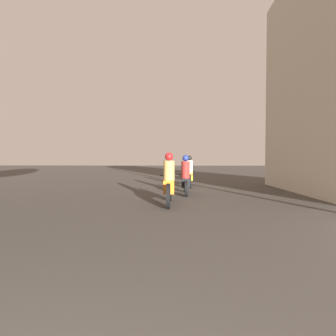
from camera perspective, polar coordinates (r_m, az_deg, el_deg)
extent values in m
cylinder|color=black|center=(8.40, 0.41, -4.84)|extent=(0.10, 0.68, 0.68)
cylinder|color=black|center=(7.06, 0.05, -6.10)|extent=(0.10, 0.68, 0.68)
cube|color=orange|center=(7.71, 0.24, -4.03)|extent=(0.30, 0.71, 0.38)
cylinder|color=black|center=(8.12, 0.35, -1.69)|extent=(0.60, 0.04, 0.04)
cylinder|color=#B28E47|center=(7.60, 0.22, -0.55)|extent=(0.32, 0.32, 0.57)
sphere|color=#A51919|center=(7.60, 0.22, 2.49)|extent=(0.24, 0.24, 0.24)
cylinder|color=black|center=(10.71, 3.73, -3.71)|extent=(0.10, 0.56, 0.56)
cylinder|color=black|center=(9.36, 3.94, -4.51)|extent=(0.10, 0.56, 0.56)
cube|color=black|center=(10.02, 3.83, -3.14)|extent=(0.30, 0.84, 0.33)
cylinder|color=black|center=(10.44, 3.77, -1.48)|extent=(0.60, 0.04, 0.04)
cylinder|color=maroon|center=(9.91, 3.85, -0.38)|extent=(0.32, 0.32, 0.64)
sphere|color=navy|center=(9.90, 3.86, 2.16)|extent=(0.24, 0.24, 0.24)
cylinder|color=black|center=(13.66, 4.51, -2.40)|extent=(0.10, 0.62, 0.62)
cylinder|color=black|center=(12.17, 4.78, -2.91)|extent=(0.10, 0.62, 0.62)
cube|color=gold|center=(12.90, 4.64, -1.80)|extent=(0.30, 0.77, 0.38)
cylinder|color=black|center=(13.37, 4.55, -0.44)|extent=(0.60, 0.04, 0.04)
cylinder|color=silver|center=(12.81, 4.66, 0.32)|extent=(0.32, 0.32, 0.58)
sphere|color=black|center=(12.80, 4.66, 2.17)|extent=(0.24, 0.24, 0.24)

